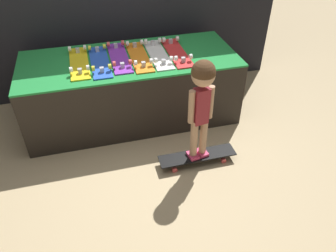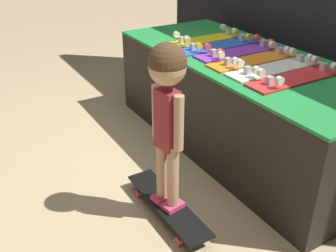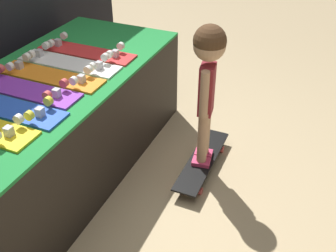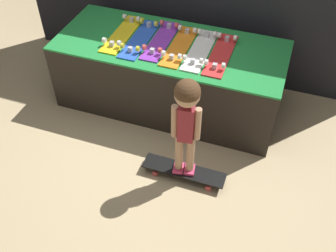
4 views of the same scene
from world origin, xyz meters
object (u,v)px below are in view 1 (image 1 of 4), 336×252
Objects in this scene: skateboard_yellow_on_rack at (79,62)px; skateboard_purple_on_rack at (119,57)px; skateboard_blue_on_rack at (100,61)px; skateboard_red_on_rack at (177,52)px; skateboard_white_on_rack at (158,54)px; skateboard_on_floor at (197,156)px; child at (202,93)px; skateboard_orange_on_rack at (139,56)px.

skateboard_purple_on_rack is (0.42, 0.02, 0.00)m from skateboard_yellow_on_rack.
skateboard_red_on_rack is at bearing 0.35° from skateboard_blue_on_rack.
skateboard_white_on_rack is 0.96× the size of skateboard_on_floor.
skateboard_white_on_rack is 0.73× the size of child.
skateboard_white_on_rack is (0.21, 0.00, 0.00)m from skateboard_orange_on_rack.
skateboard_yellow_on_rack is 1.00× the size of skateboard_purple_on_rack.
child is (0.16, -0.95, 0.05)m from skateboard_white_on_rack.
skateboard_blue_on_rack is at bearing 129.78° from skateboard_on_floor.
skateboard_yellow_on_rack and skateboard_purple_on_rack have the same top height.
skateboard_purple_on_rack is at bearing 175.33° from skateboard_white_on_rack.
skateboard_on_floor is at bearing -80.52° from skateboard_white_on_rack.
skateboard_blue_on_rack is at bearing -179.00° from skateboard_white_on_rack.
skateboard_yellow_on_rack is 0.21m from skateboard_blue_on_rack.
skateboard_white_on_rack is at bearing -1.24° from skateboard_yellow_on_rack.
skateboard_on_floor is at bearing -92.97° from skateboard_red_on_rack.
skateboard_purple_on_rack is 0.42m from skateboard_white_on_rack.
skateboard_orange_on_rack is at bearing 102.20° from child.
skateboard_blue_on_rack is 0.83m from skateboard_red_on_rack.
skateboard_red_on_rack is (0.21, -0.01, 0.00)m from skateboard_white_on_rack.
skateboard_blue_on_rack is 1.00× the size of skateboard_purple_on_rack.
child reaches higher than skateboard_white_on_rack.
child reaches higher than skateboard_purple_on_rack.
skateboard_on_floor is 0.74m from child.
skateboard_red_on_rack is at bearing 87.03° from skateboard_on_floor.
skateboard_orange_on_rack reaches higher than skateboard_on_floor.
skateboard_purple_on_rack is at bearing 12.18° from skateboard_blue_on_rack.
skateboard_orange_on_rack is at bearing -9.41° from skateboard_purple_on_rack.
skateboard_white_on_rack is at bearing 0.12° from skateboard_orange_on_rack.
skateboard_yellow_on_rack is at bearing 172.08° from skateboard_blue_on_rack.
skateboard_orange_on_rack is at bearing -1.70° from skateboard_yellow_on_rack.
child is at bearing -50.22° from skateboard_blue_on_rack.
skateboard_purple_on_rack is 0.63m from skateboard_red_on_rack.
skateboard_yellow_on_rack is 1.00× the size of skateboard_orange_on_rack.
skateboard_red_on_rack is (0.42, -0.01, 0.00)m from skateboard_orange_on_rack.
skateboard_orange_on_rack is 0.73× the size of child.
skateboard_red_on_rack is 0.73× the size of child.
skateboard_blue_on_rack is 0.96× the size of skateboard_on_floor.
child is (-0.05, -0.95, 0.05)m from skateboard_red_on_rack.
skateboard_white_on_rack is at bearing 1.00° from skateboard_blue_on_rack.
skateboard_yellow_on_rack is 0.42m from skateboard_purple_on_rack.
skateboard_orange_on_rack is 1.00× the size of skateboard_red_on_rack.
skateboard_on_floor is 0.75× the size of child.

